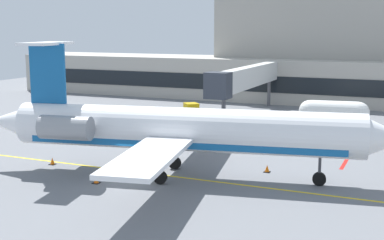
% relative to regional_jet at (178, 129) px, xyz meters
% --- Properties ---
extents(ground, '(120.00, 120.00, 0.11)m').
position_rel_regional_jet_xyz_m(ground, '(-2.43, -2.58, -3.48)').
color(ground, slate).
extents(terminal_building, '(74.65, 11.81, 17.77)m').
position_rel_regional_jet_xyz_m(terminal_building, '(-5.16, 43.64, 2.65)').
color(terminal_building, '#ADA89E').
rests_on(terminal_building, ground).
extents(jet_bridge_east, '(2.40, 21.87, 6.05)m').
position_rel_regional_jet_xyz_m(jet_bridge_east, '(-3.26, 25.73, 1.26)').
color(jet_bridge_east, silver).
rests_on(jet_bridge_east, ground).
extents(regional_jet, '(30.37, 22.75, 9.40)m').
position_rel_regional_jet_xyz_m(regional_jet, '(0.00, 0.00, 0.00)').
color(regional_jet, white).
rests_on(regional_jet, ground).
extents(baggage_tug, '(3.36, 3.42, 2.02)m').
position_rel_regional_jet_xyz_m(baggage_tug, '(10.41, 17.25, -2.51)').
color(baggage_tug, silver).
rests_on(baggage_tug, ground).
extents(pushback_tractor, '(3.77, 3.95, 2.15)m').
position_rel_regional_jet_xyz_m(pushback_tractor, '(-8.37, 21.02, -2.45)').
color(pushback_tractor, '#E5B20C').
rests_on(pushback_tractor, ground).
extents(belt_loader, '(4.12, 3.60, 2.27)m').
position_rel_regional_jet_xyz_m(belt_loader, '(-22.37, 13.53, -2.40)').
color(belt_loader, '#E5B20C').
rests_on(belt_loader, ground).
extents(fuel_tank, '(7.36, 3.07, 2.70)m').
position_rel_regional_jet_xyz_m(fuel_tank, '(6.98, 24.76, -1.92)').
color(fuel_tank, white).
rests_on(fuel_tank, ground).
extents(safety_cone_alpha, '(0.47, 0.47, 0.55)m').
position_rel_regional_jet_xyz_m(safety_cone_alpha, '(-4.39, -3.68, -3.18)').
color(safety_cone_alpha, orange).
rests_on(safety_cone_alpha, ground).
extents(safety_cone_charlie, '(0.47, 0.47, 0.55)m').
position_rel_regional_jet_xyz_m(safety_cone_charlie, '(-10.31, -0.82, -3.18)').
color(safety_cone_charlie, orange).
rests_on(safety_cone_charlie, ground).
extents(safety_cone_delta, '(0.47, 0.47, 0.55)m').
position_rel_regional_jet_xyz_m(safety_cone_delta, '(5.49, 3.68, -3.18)').
color(safety_cone_delta, orange).
rests_on(safety_cone_delta, ground).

